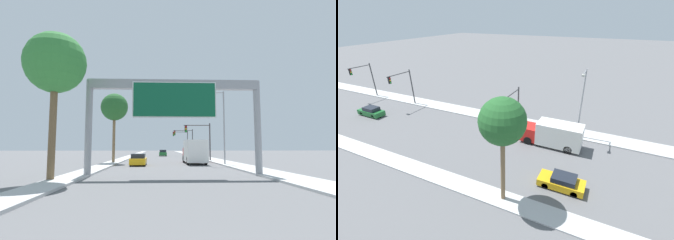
% 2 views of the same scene
% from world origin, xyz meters
% --- Properties ---
extents(sidewalk_right, '(3.00, 120.00, 0.15)m').
position_xyz_m(sidewalk_right, '(7.75, 60.00, 0.07)').
color(sidewalk_right, '#BABABA').
rests_on(sidewalk_right, ground).
extents(median_strip_left, '(2.00, 120.00, 0.15)m').
position_xyz_m(median_strip_left, '(-7.25, 60.00, 0.07)').
color(median_strip_left, '#BABABA').
rests_on(median_strip_left, ground).
extents(sign_gantry, '(13.41, 0.73, 7.31)m').
position_xyz_m(sign_gantry, '(0.00, 17.90, 5.63)').
color(sign_gantry, gray).
rests_on(sign_gantry, ground).
extents(car_mid_left, '(1.79, 4.21, 1.37)m').
position_xyz_m(car_mid_left, '(-3.50, 29.34, 0.65)').
color(car_mid_left, gold).
rests_on(car_mid_left, ground).
extents(car_mid_right, '(1.72, 4.31, 1.47)m').
position_xyz_m(car_mid_right, '(0.00, 60.33, 0.69)').
color(car_mid_right, '#1E662D').
rests_on(car_mid_right, ground).
extents(truck_box_primary, '(2.45, 7.35, 3.02)m').
position_xyz_m(truck_box_primary, '(3.50, 32.01, 1.54)').
color(truck_box_primary, red).
rests_on(truck_box_primary, ground).
extents(traffic_light_near_intersection, '(4.11, 0.32, 5.77)m').
position_xyz_m(traffic_light_near_intersection, '(5.41, 38.00, 3.90)').
color(traffic_light_near_intersection, '#3D3D3F').
rests_on(traffic_light_near_intersection, ground).
extents(traffic_light_mid_block, '(4.54, 0.32, 6.21)m').
position_xyz_m(traffic_light_mid_block, '(5.31, 58.00, 4.20)').
color(traffic_light_mid_block, '#3D3D3F').
rests_on(traffic_light_mid_block, ground).
extents(traffic_light_far_intersection, '(4.17, 0.32, 6.43)m').
position_xyz_m(traffic_light_far_intersection, '(5.47, 68.00, 4.31)').
color(traffic_light_far_intersection, '#3D3D3F').
rests_on(traffic_light_far_intersection, ground).
extents(palm_tree_foreground, '(3.98, 3.98, 9.68)m').
position_xyz_m(palm_tree_foreground, '(-8.00, 15.17, 7.59)').
color(palm_tree_foreground, brown).
rests_on(palm_tree_foreground, ground).
extents(palm_tree_background, '(3.67, 3.67, 9.40)m').
position_xyz_m(palm_tree_background, '(-7.13, 33.60, 7.48)').
color(palm_tree_background, brown).
rests_on(palm_tree_background, ground).
extents(street_lamp_right, '(2.70, 0.28, 8.99)m').
position_xyz_m(street_lamp_right, '(6.53, 29.69, 5.30)').
color(street_lamp_right, gray).
rests_on(street_lamp_right, ground).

